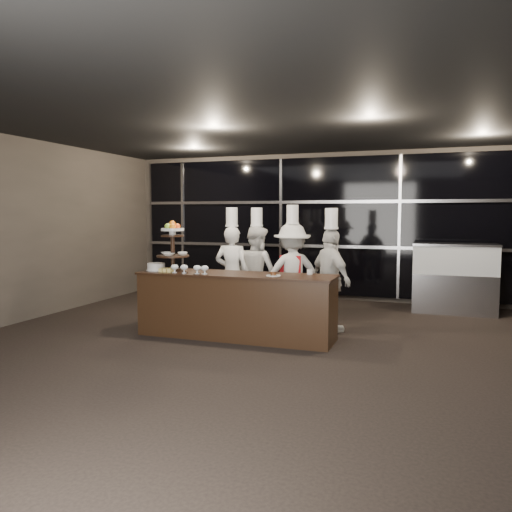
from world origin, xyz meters
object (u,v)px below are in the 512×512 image
(chef_b, at_px, (257,272))
(chef_d, at_px, (331,279))
(buffet_counter, at_px, (236,305))
(display_case, at_px, (454,275))
(layer_cake, at_px, (156,267))
(chef_c, at_px, (292,273))
(display_stand, at_px, (173,243))
(chef_a, at_px, (232,272))

(chef_b, height_order, chef_d, chef_b)
(buffet_counter, height_order, display_case, display_case)
(layer_cake, xyz_separation_m, chef_c, (1.76, 1.25, -0.16))
(buffet_counter, height_order, chef_c, chef_c)
(chef_c, xyz_separation_m, chef_d, (0.70, -0.41, -0.02))
(chef_b, distance_m, chef_c, 0.63)
(chef_c, distance_m, chef_d, 0.81)
(display_stand, xyz_separation_m, layer_cake, (-0.26, -0.05, -0.37))
(chef_c, bearing_deg, display_case, 34.50)
(display_case, bearing_deg, chef_a, -150.56)
(display_stand, distance_m, chef_a, 1.23)
(buffet_counter, relative_size, chef_d, 1.54)
(display_case, distance_m, chef_d, 2.80)
(chef_a, height_order, chef_d, chef_a)
(layer_cake, height_order, chef_c, chef_c)
(chef_a, bearing_deg, layer_cake, -128.39)
(chef_d, bearing_deg, display_case, 49.70)
(chef_b, bearing_deg, buffet_counter, -84.49)
(display_stand, xyz_separation_m, chef_d, (2.21, 0.79, -0.55))
(chef_a, relative_size, chef_d, 1.01)
(display_case, relative_size, chef_b, 0.77)
(chef_b, bearing_deg, display_stand, -125.13)
(buffet_counter, distance_m, display_case, 4.21)
(buffet_counter, height_order, display_stand, display_stand)
(buffet_counter, xyz_separation_m, chef_c, (0.50, 1.20, 0.35))
(display_case, xyz_separation_m, chef_c, (-2.51, -1.73, 0.13))
(buffet_counter, height_order, layer_cake, layer_cake)
(chef_a, relative_size, chef_b, 1.00)
(buffet_counter, distance_m, chef_b, 1.30)
(display_case, xyz_separation_m, chef_d, (-1.81, -2.13, 0.11))
(buffet_counter, xyz_separation_m, display_case, (3.02, 2.92, 0.22))
(chef_a, distance_m, chef_b, 0.43)
(chef_b, bearing_deg, layer_cake, -131.13)
(chef_d, bearing_deg, chef_c, 149.93)
(buffet_counter, bearing_deg, chef_d, 33.23)
(display_stand, xyz_separation_m, chef_b, (0.88, 1.25, -0.54))
(chef_a, bearing_deg, chef_b, 40.63)
(layer_cake, height_order, display_case, display_case)
(display_stand, relative_size, chef_d, 0.40)
(buffet_counter, relative_size, layer_cake, 9.47)
(layer_cake, relative_size, chef_d, 0.16)
(display_case, bearing_deg, display_stand, -143.94)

